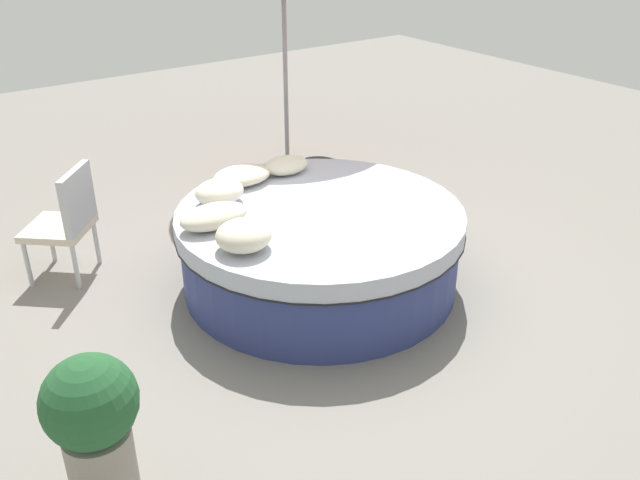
{
  "coord_description": "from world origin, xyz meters",
  "views": [
    {
      "loc": [
        2.91,
        4.06,
        3.01
      ],
      "look_at": [
        0.0,
        0.0,
        0.42
      ],
      "focal_mm": 38.05,
      "sensor_mm": 36.0,
      "label": 1
    }
  ],
  "objects_px": {
    "throw_pillow_1": "(242,175)",
    "planter": "(94,421)",
    "throw_pillow_2": "(220,192)",
    "patio_chair": "(67,217)",
    "side_table": "(318,182)",
    "round_bed": "(320,247)",
    "throw_pillow_0": "(286,165)",
    "throw_pillow_4": "(244,235)",
    "throw_pillow_3": "(214,216)"
  },
  "relations": [
    {
      "from": "throw_pillow_2",
      "to": "planter",
      "type": "distance_m",
      "value": 2.45
    },
    {
      "from": "throw_pillow_4",
      "to": "patio_chair",
      "type": "bearing_deg",
      "value": -62.94
    },
    {
      "from": "patio_chair",
      "to": "throw_pillow_4",
      "type": "bearing_deg",
      "value": -111.7
    },
    {
      "from": "throw_pillow_4",
      "to": "throw_pillow_1",
      "type": "bearing_deg",
      "value": -119.12
    },
    {
      "from": "round_bed",
      "to": "patio_chair",
      "type": "relative_size",
      "value": 2.42
    },
    {
      "from": "throw_pillow_2",
      "to": "throw_pillow_0",
      "type": "bearing_deg",
      "value": -163.34
    },
    {
      "from": "throw_pillow_0",
      "to": "throw_pillow_3",
      "type": "xyz_separation_m",
      "value": [
        1.06,
        0.61,
        0.01
      ]
    },
    {
      "from": "throw_pillow_4",
      "to": "round_bed",
      "type": "bearing_deg",
      "value": -164.66
    },
    {
      "from": "round_bed",
      "to": "throw_pillow_4",
      "type": "relative_size",
      "value": 5.79
    },
    {
      "from": "patio_chair",
      "to": "planter",
      "type": "distance_m",
      "value": 2.59
    },
    {
      "from": "throw_pillow_3",
      "to": "throw_pillow_4",
      "type": "relative_size",
      "value": 1.35
    },
    {
      "from": "patio_chair",
      "to": "side_table",
      "type": "distance_m",
      "value": 2.66
    },
    {
      "from": "throw_pillow_0",
      "to": "planter",
      "type": "distance_m",
      "value": 3.21
    },
    {
      "from": "round_bed",
      "to": "throw_pillow_4",
      "type": "height_order",
      "value": "throw_pillow_4"
    },
    {
      "from": "planter",
      "to": "throw_pillow_0",
      "type": "bearing_deg",
      "value": -141.61
    },
    {
      "from": "throw_pillow_1",
      "to": "throw_pillow_4",
      "type": "height_order",
      "value": "throw_pillow_4"
    },
    {
      "from": "throw_pillow_0",
      "to": "throw_pillow_1",
      "type": "bearing_deg",
      "value": -2.64
    },
    {
      "from": "throw_pillow_3",
      "to": "side_table",
      "type": "height_order",
      "value": "throw_pillow_3"
    },
    {
      "from": "throw_pillow_1",
      "to": "side_table",
      "type": "bearing_deg",
      "value": -155.2
    },
    {
      "from": "throw_pillow_3",
      "to": "throw_pillow_4",
      "type": "distance_m",
      "value": 0.45
    },
    {
      "from": "throw_pillow_0",
      "to": "side_table",
      "type": "height_order",
      "value": "throw_pillow_0"
    },
    {
      "from": "round_bed",
      "to": "throw_pillow_2",
      "type": "xyz_separation_m",
      "value": [
        0.6,
        -0.59,
        0.44
      ]
    },
    {
      "from": "throw_pillow_2",
      "to": "throw_pillow_3",
      "type": "relative_size",
      "value": 0.75
    },
    {
      "from": "throw_pillow_2",
      "to": "planter",
      "type": "bearing_deg",
      "value": 45.81
    },
    {
      "from": "throw_pillow_3",
      "to": "throw_pillow_4",
      "type": "bearing_deg",
      "value": 90.5
    },
    {
      "from": "throw_pillow_2",
      "to": "patio_chair",
      "type": "xyz_separation_m",
      "value": [
        1.05,
        -0.76,
        -0.23
      ]
    },
    {
      "from": "throw_pillow_2",
      "to": "side_table",
      "type": "xyz_separation_m",
      "value": [
        -1.59,
        -0.83,
        -0.58
      ]
    },
    {
      "from": "throw_pillow_1",
      "to": "planter",
      "type": "height_order",
      "value": "planter"
    },
    {
      "from": "throw_pillow_2",
      "to": "throw_pillow_4",
      "type": "distance_m",
      "value": 0.85
    },
    {
      "from": "round_bed",
      "to": "throw_pillow_3",
      "type": "distance_m",
      "value": 0.97
    },
    {
      "from": "throw_pillow_4",
      "to": "side_table",
      "type": "relative_size",
      "value": 0.94
    },
    {
      "from": "throw_pillow_4",
      "to": "patio_chair",
      "type": "height_order",
      "value": "patio_chair"
    },
    {
      "from": "side_table",
      "to": "throw_pillow_1",
      "type": "bearing_deg",
      "value": 24.8
    },
    {
      "from": "throw_pillow_2",
      "to": "patio_chair",
      "type": "relative_size",
      "value": 0.42
    },
    {
      "from": "side_table",
      "to": "throw_pillow_0",
      "type": "bearing_deg",
      "value": 37.19
    },
    {
      "from": "planter",
      "to": "round_bed",
      "type": "bearing_deg",
      "value": -153.24
    },
    {
      "from": "round_bed",
      "to": "throw_pillow_0",
      "type": "relative_size",
      "value": 5.52
    },
    {
      "from": "throw_pillow_1",
      "to": "throw_pillow_4",
      "type": "distance_m",
      "value": 1.24
    },
    {
      "from": "planter",
      "to": "throw_pillow_2",
      "type": "bearing_deg",
      "value": -134.19
    },
    {
      "from": "throw_pillow_4",
      "to": "side_table",
      "type": "xyz_separation_m",
      "value": [
        -1.83,
        -1.65,
        -0.59
      ]
    },
    {
      "from": "round_bed",
      "to": "throw_pillow_3",
      "type": "relative_size",
      "value": 4.28
    },
    {
      "from": "throw_pillow_1",
      "to": "throw_pillow_3",
      "type": "height_order",
      "value": "throw_pillow_3"
    },
    {
      "from": "round_bed",
      "to": "planter",
      "type": "xyz_separation_m",
      "value": [
        2.29,
        1.16,
        0.17
      ]
    },
    {
      "from": "throw_pillow_0",
      "to": "throw_pillow_3",
      "type": "relative_size",
      "value": 0.77
    },
    {
      "from": "throw_pillow_0",
      "to": "throw_pillow_1",
      "type": "relative_size",
      "value": 0.8
    },
    {
      "from": "throw_pillow_1",
      "to": "planter",
      "type": "xyz_separation_m",
      "value": [
        2.06,
        2.01,
        -0.25
      ]
    },
    {
      "from": "round_bed",
      "to": "throw_pillow_0",
      "type": "xyz_separation_m",
      "value": [
        -0.22,
        -0.83,
        0.42
      ]
    },
    {
      "from": "throw_pillow_3",
      "to": "planter",
      "type": "relative_size",
      "value": 0.61
    },
    {
      "from": "throw_pillow_3",
      "to": "throw_pillow_4",
      "type": "xyz_separation_m",
      "value": [
        -0.0,
        0.45,
        0.02
      ]
    },
    {
      "from": "round_bed",
      "to": "throw_pillow_0",
      "type": "distance_m",
      "value": 0.95
    }
  ]
}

